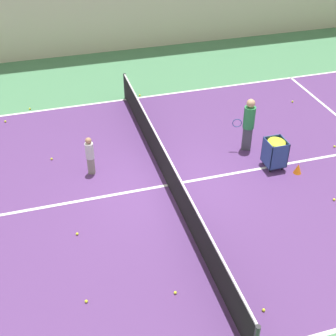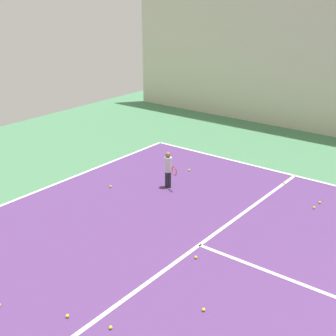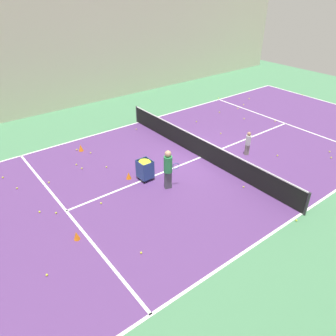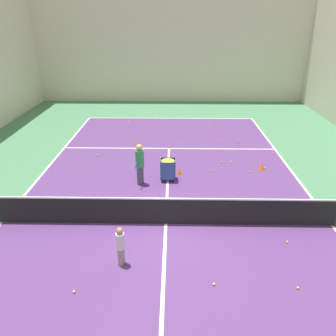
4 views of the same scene
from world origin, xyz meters
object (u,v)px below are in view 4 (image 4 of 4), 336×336
object	(u,v)px
coach_at_net	(140,162)
ball_cart	(168,166)
tennis_net	(166,211)
child_midcourt	(120,244)
training_cone_0	(262,166)
training_cone_1	(179,171)

from	to	relation	value
coach_at_net	ball_cart	size ratio (longest dim) A/B	1.85
tennis_net	child_midcourt	distance (m)	2.29
training_cone_0	tennis_net	bearing A→B (deg)	-134.30
tennis_net	child_midcourt	world-z (taller)	child_midcourt
tennis_net	coach_at_net	bearing A→B (deg)	111.16
coach_at_net	training_cone_0	xyz separation A→B (m)	(5.28, 1.42, -0.82)
tennis_net	training_cone_0	xyz separation A→B (m)	(4.18, 4.28, -0.34)
tennis_net	child_midcourt	bearing A→B (deg)	-120.91
ball_cart	training_cone_1	world-z (taller)	ball_cart
child_midcourt	training_cone_0	world-z (taller)	child_midcourt
training_cone_0	ball_cart	bearing A→B (deg)	-165.89
child_midcourt	ball_cart	bearing A→B (deg)	4.32
training_cone_0	training_cone_1	distance (m)	3.71
child_midcourt	ball_cart	distance (m)	5.32
coach_at_net	training_cone_0	world-z (taller)	coach_at_net
child_midcourt	training_cone_1	size ratio (longest dim) A/B	3.93
ball_cart	training_cone_1	size ratio (longest dim) A/B	3.04
tennis_net	training_cone_0	world-z (taller)	tennis_net
child_midcourt	training_cone_0	size ratio (longest dim) A/B	3.56
training_cone_0	coach_at_net	bearing A→B (deg)	-164.96
tennis_net	ball_cart	size ratio (longest dim) A/B	12.08
coach_at_net	tennis_net	bearing A→B (deg)	40.95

